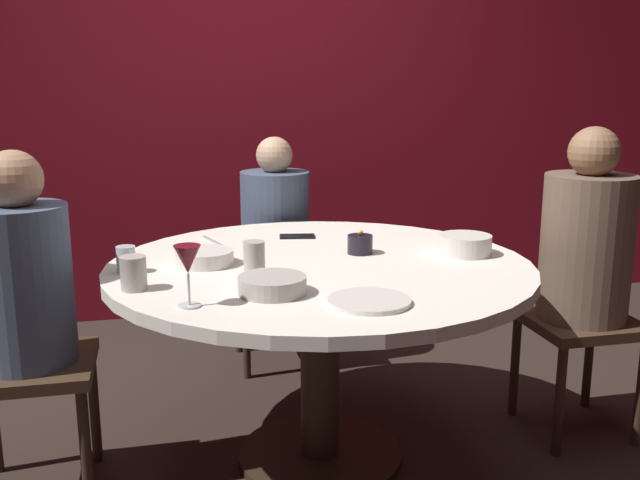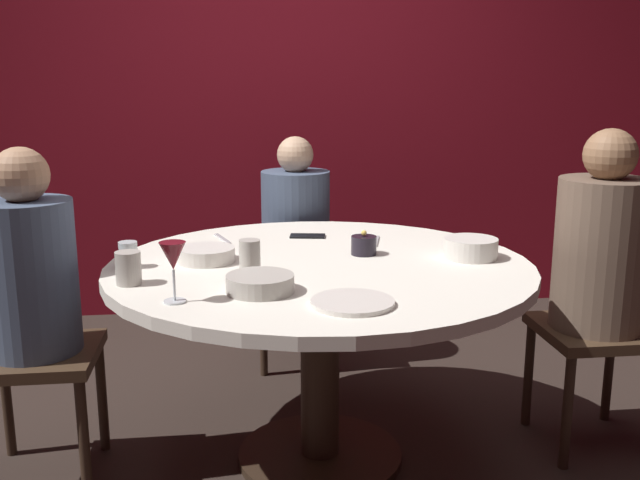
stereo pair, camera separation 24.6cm
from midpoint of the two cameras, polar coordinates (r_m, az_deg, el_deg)
ground_plane at (r=2.76m, az=-2.67°, el=-17.02°), size 8.00×8.00×0.00m
back_wall at (r=4.22m, az=-7.38°, el=11.67°), size 6.00×0.10×2.60m
dining_table at (r=2.52m, az=-2.81°, el=-4.83°), size 1.47×1.47×0.75m
seated_diner_left at (r=2.51m, az=-25.18°, el=-3.62°), size 0.40×0.40×1.16m
seated_diner_back at (r=3.42m, az=-5.64°, el=1.18°), size 0.40×0.40×1.11m
seated_diner_right at (r=2.84m, az=18.13°, el=-0.78°), size 0.40×0.40×1.20m
candle_holder at (r=2.59m, az=0.51°, el=-0.37°), size 0.09×0.09×0.09m
wine_glass at (r=2.03m, az=-13.95°, el=-1.77°), size 0.08×0.08×0.18m
dinner_plate at (r=2.03m, az=0.48°, el=-4.93°), size 0.24×0.24×0.01m
cell_phone at (r=2.87m, az=-4.28°, el=0.26°), size 0.15×0.09×0.01m
bowl_serving_large at (r=2.13m, az=-7.14°, el=-3.62°), size 0.20×0.20×0.05m
bowl_salad_center at (r=2.61m, az=8.89°, el=-0.41°), size 0.19×0.19×0.07m
bowl_small_white at (r=2.50m, az=-11.99°, el=-1.40°), size 0.20×0.20×0.05m
cup_near_candle at (r=2.46m, az=-17.99°, el=-1.52°), size 0.06×0.06×0.09m
cup_by_left_diner at (r=2.25m, az=-17.70°, el=-2.58°), size 0.08×0.08×0.10m
cup_by_right_diner at (r=2.32m, az=-8.30°, el=-1.52°), size 0.07×0.07×0.11m
fork_near_plate at (r=2.85m, az=-11.07°, el=-0.09°), size 0.07×0.18×0.01m
knife_near_plate at (r=2.81m, az=1.27°, el=-0.03°), size 0.06×0.18×0.01m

